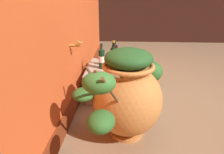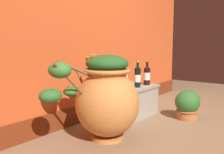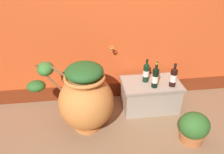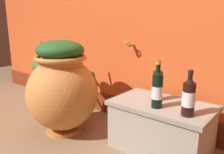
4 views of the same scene
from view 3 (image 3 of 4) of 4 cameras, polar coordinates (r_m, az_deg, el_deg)
terracotta_urn at (r=2.20m, az=-7.43°, el=-5.38°), size 0.89×0.72×0.76m
stone_ledge at (r=2.61m, az=10.22°, el=-4.52°), size 0.69×0.42×0.35m
wine_bottle_left at (r=2.38m, az=11.60°, el=0.04°), size 0.07×0.07×0.31m
wine_bottle_middle at (r=2.48m, az=9.17°, el=1.35°), size 0.07×0.07×0.29m
wine_bottle_right at (r=2.46m, az=16.26°, el=0.14°), size 0.08×0.08×0.28m
potted_shrub at (r=2.30m, az=21.12°, el=-12.64°), size 0.31×0.28×0.33m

